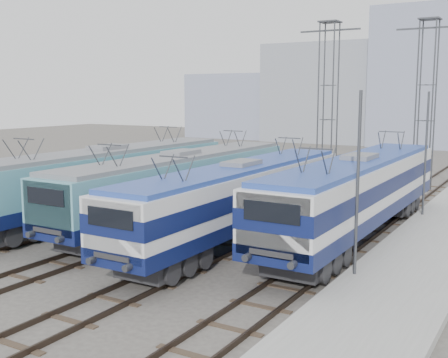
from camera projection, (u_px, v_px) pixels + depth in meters
The scene contains 12 objects.
ground at pixel (138, 260), 23.36m from camera, with size 160.00×160.00×0.00m, color #514C47.
platform at pixel (431, 246), 24.99m from camera, with size 4.00×70.00×0.30m, color #9E9E99.
locomotive_far_left at pixel (105, 176), 31.11m from camera, with size 2.98×18.86×3.55m.
locomotive_center_left at pixel (179, 182), 29.44m from camera, with size 2.90×18.30×3.44m.
locomotive_center_right at pixel (239, 195), 25.85m from camera, with size 2.81×17.76×3.34m.
locomotive_far_right at pixel (357, 190), 26.41m from camera, with size 2.99×18.90×3.55m.
catenary_tower_west at pixel (328, 97), 41.07m from camera, with size 4.50×1.20×12.00m.
catenary_tower_east at pixel (426, 97), 39.49m from camera, with size 4.50×1.20×12.00m.
mast_front at pixel (357, 188), 20.20m from camera, with size 0.12×0.12×7.00m, color #3F4247.
mast_mid at pixel (425, 157), 30.40m from camera, with size 0.12×0.12×7.00m, color #3F4247.
building_west at pixel (333, 93), 82.09m from camera, with size 18.00×12.00×14.00m, color gray.
building_far_west at pixel (238, 106), 90.47m from camera, with size 14.00×10.00×10.00m, color #8991AB.
Camera 1 is at (14.63, -17.59, 6.85)m, focal length 45.00 mm.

